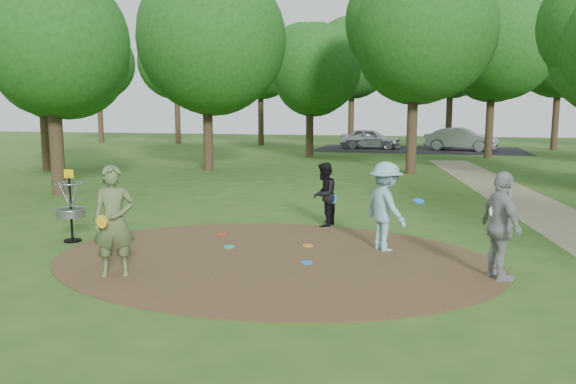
# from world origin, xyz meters

# --- Properties ---
(ground) EXTENTS (100.00, 100.00, 0.00)m
(ground) POSITION_xyz_m (0.00, 0.00, 0.00)
(ground) COLOR #2D5119
(ground) RESTS_ON ground
(dirt_clearing) EXTENTS (8.40, 8.40, 0.02)m
(dirt_clearing) POSITION_xyz_m (0.00, 0.00, 0.01)
(dirt_clearing) COLOR #47301C
(dirt_clearing) RESTS_ON ground
(parking_lot) EXTENTS (14.00, 8.00, 0.01)m
(parking_lot) POSITION_xyz_m (2.00, 30.00, 0.00)
(parking_lot) COLOR black
(parking_lot) RESTS_ON ground
(player_observer_with_disc) EXTENTS (0.81, 0.70, 1.88)m
(player_observer_with_disc) POSITION_xyz_m (-2.26, -1.69, 0.94)
(player_observer_with_disc) COLOR #56673B
(player_observer_with_disc) RESTS_ON ground
(player_throwing_with_disc) EXTENTS (1.41, 1.30, 1.77)m
(player_throwing_with_disc) POSITION_xyz_m (1.99, 1.17, 0.88)
(player_throwing_with_disc) COLOR #7EB4BC
(player_throwing_with_disc) RESTS_ON ground
(player_walking_with_disc) EXTENTS (0.66, 0.80, 1.54)m
(player_walking_with_disc) POSITION_xyz_m (0.39, 3.16, 0.77)
(player_walking_with_disc) COLOR black
(player_walking_with_disc) RESTS_ON ground
(player_waiting_with_disc) EXTENTS (0.84, 1.14, 1.80)m
(player_waiting_with_disc) POSITION_xyz_m (3.97, -0.34, 0.90)
(player_waiting_with_disc) COLOR gray
(player_waiting_with_disc) RESTS_ON ground
(disc_ground_cyan) EXTENTS (0.22, 0.22, 0.02)m
(disc_ground_cyan) POSITION_xyz_m (-1.07, 0.57, 0.03)
(disc_ground_cyan) COLOR #18C2C7
(disc_ground_cyan) RESTS_ON dirt_clearing
(disc_ground_blue) EXTENTS (0.22, 0.22, 0.02)m
(disc_ground_blue) POSITION_xyz_m (0.71, -0.18, 0.03)
(disc_ground_blue) COLOR #0E82EF
(disc_ground_blue) RESTS_ON dirt_clearing
(disc_ground_red) EXTENTS (0.22, 0.22, 0.02)m
(disc_ground_red) POSITION_xyz_m (-1.62, 1.60, 0.03)
(disc_ground_red) COLOR red
(disc_ground_red) RESTS_ON dirt_clearing
(car_left) EXTENTS (4.31, 2.04, 1.42)m
(car_left) POSITION_xyz_m (-1.31, 30.01, 0.71)
(car_left) COLOR #B2B5BA
(car_left) RESTS_ON ground
(car_right) EXTENTS (4.94, 2.78, 1.54)m
(car_right) POSITION_xyz_m (4.78, 29.67, 0.77)
(car_right) COLOR #9FA0A7
(car_right) RESTS_ON ground
(disc_ground_orange) EXTENTS (0.22, 0.22, 0.02)m
(disc_ground_orange) POSITION_xyz_m (0.45, 1.07, 0.03)
(disc_ground_orange) COLOR orange
(disc_ground_orange) RESTS_ON dirt_clearing
(disc_golf_basket) EXTENTS (0.63, 0.63, 1.54)m
(disc_golf_basket) POSITION_xyz_m (-4.50, 0.30, 0.87)
(disc_golf_basket) COLOR black
(disc_golf_basket) RESTS_ON ground
(tree_ring) EXTENTS (36.88, 45.12, 8.92)m
(tree_ring) POSITION_xyz_m (2.11, 10.14, 5.22)
(tree_ring) COLOR #332316
(tree_ring) RESTS_ON ground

